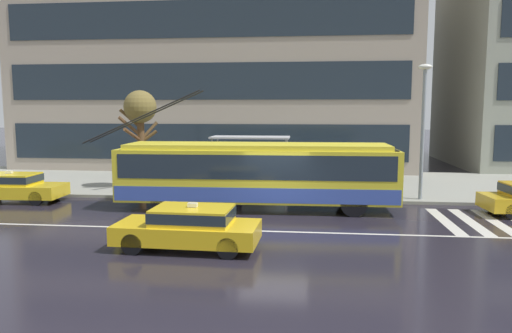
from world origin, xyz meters
TOP-DOWN VIEW (x-y plane):
  - ground_plane at (0.00, 0.00)m, footprint 160.00×160.00m
  - sidewalk_slab at (0.00, 9.07)m, footprint 80.00×10.00m
  - crosswalk_stripe_edge_near at (6.29, 1.03)m, footprint 0.44×4.40m
  - crosswalk_stripe_inner_a at (7.19, 1.03)m, footprint 0.44×4.40m
  - crosswalk_stripe_center at (8.09, 1.03)m, footprint 0.44×4.40m
  - lane_centre_line at (0.00, -1.20)m, footprint 72.00×0.14m
  - trolleybus at (-0.89, 2.47)m, footprint 13.00×2.80m
  - taxi_queued_behind_bus at (-11.98, 2.82)m, footprint 4.46×1.86m
  - taxi_oncoming_near at (-2.27, -3.49)m, footprint 4.29×1.99m
  - bus_shelter at (-1.63, 6.42)m, footprint 3.82×1.70m
  - pedestrian_at_shelter at (-5.12, 6.46)m, footprint 1.32×1.32m
  - pedestrian_approaching_curb at (-2.06, 5.21)m, footprint 0.36×0.36m
  - street_lamp at (6.18, 4.66)m, footprint 0.60×0.32m
  - street_tree_bare at (-7.14, 6.13)m, footprint 1.98×2.16m
  - office_tower_corner_left at (-5.32, 19.93)m, footprint 26.88×15.34m

SIDE VIEW (x-z plane):
  - ground_plane at x=0.00m, z-range 0.00..0.00m
  - lane_centre_line at x=0.00m, z-range 0.00..0.01m
  - crosswalk_stripe_edge_near at x=6.29m, z-range 0.00..0.01m
  - crosswalk_stripe_inner_a at x=7.19m, z-range 0.00..0.01m
  - crosswalk_stripe_center at x=8.09m, z-range 0.00..0.01m
  - sidewalk_slab at x=0.00m, z-range 0.00..0.14m
  - taxi_queued_behind_bus at x=-11.98m, z-range 0.01..1.40m
  - taxi_oncoming_near at x=-2.27m, z-range 0.01..1.40m
  - pedestrian_approaching_curb at x=-2.06m, z-range 0.29..1.91m
  - trolleybus at x=-0.89m, z-range -0.95..3.97m
  - pedestrian_at_shelter at x=-5.12m, z-range 0.70..2.65m
  - bus_shelter at x=-1.63m, z-range 0.79..3.45m
  - street_lamp at x=6.18m, z-range 0.73..6.66m
  - street_tree_bare at x=-7.14m, z-range 1.53..6.44m
  - office_tower_corner_left at x=-5.32m, z-range 0.01..23.01m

